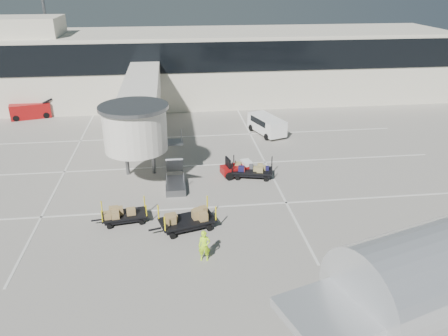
{
  "coord_description": "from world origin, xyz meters",
  "views": [
    {
      "loc": [
        -1.31,
        -23.34,
        14.2
      ],
      "look_at": [
        1.97,
        3.81,
        2.0
      ],
      "focal_mm": 35.0,
      "sensor_mm": 36.0,
      "label": 1
    }
  ],
  "objects": [
    {
      "name": "lane_markings",
      "position": [
        -0.67,
        9.33,
        0.01
      ],
      "size": [
        40.0,
        30.0,
        0.02
      ],
      "color": "silver",
      "rests_on": "ground"
    },
    {
      "name": "ground",
      "position": [
        0.0,
        0.0,
        0.0
      ],
      "size": [
        140.0,
        140.0,
        0.0
      ],
      "primitive_type": "plane",
      "color": "gray",
      "rests_on": "ground"
    },
    {
      "name": "box_cart_far",
      "position": [
        -4.61,
        0.78,
        0.52
      ],
      "size": [
        3.46,
        1.75,
        1.33
      ],
      "rotation": [
        0.0,
        0.0,
        0.14
      ],
      "color": "black",
      "rests_on": "ground"
    },
    {
      "name": "jet_bridge",
      "position": [
        -3.97,
        12.26,
        4.28
      ],
      "size": [
        5.7,
        20.4,
        6.03
      ],
      "color": "silver",
      "rests_on": "ground"
    },
    {
      "name": "baggage_tug",
      "position": [
        3.33,
        6.78,
        0.56
      ],
      "size": [
        2.53,
        1.92,
        1.53
      ],
      "rotation": [
        0.0,
        0.0,
        0.22
      ],
      "color": "maroon",
      "rests_on": "ground"
    },
    {
      "name": "minivan",
      "position": [
        7.52,
        15.93,
        1.01
      ],
      "size": [
        3.15,
        4.79,
        1.69
      ],
      "rotation": [
        0.0,
        0.0,
        0.33
      ],
      "color": "white",
      "rests_on": "ground"
    },
    {
      "name": "belt_loader",
      "position": [
        -16.45,
        24.01,
        0.8
      ],
      "size": [
        4.6,
        2.68,
        2.09
      ],
      "rotation": [
        0.0,
        0.0,
        0.26
      ],
      "color": "maroon",
      "rests_on": "ground"
    },
    {
      "name": "suitcase_cart",
      "position": [
        4.4,
        6.34,
        0.55
      ],
      "size": [
        3.85,
        2.18,
        1.47
      ],
      "rotation": [
        0.0,
        0.0,
        -0.23
      ],
      "color": "black",
      "rests_on": "ground"
    },
    {
      "name": "ground_worker",
      "position": [
        -0.01,
        -3.76,
        0.89
      ],
      "size": [
        0.69,
        0.49,
        1.78
      ],
      "primitive_type": "imported",
      "rotation": [
        0.0,
        0.0,
        -0.11
      ],
      "color": "#B5FA1A",
      "rests_on": "ground"
    },
    {
      "name": "terminal",
      "position": [
        -0.35,
        29.94,
        4.11
      ],
      "size": [
        64.0,
        12.11,
        15.2
      ],
      "color": "beige",
      "rests_on": "ground"
    },
    {
      "name": "box_cart_near",
      "position": [
        -0.73,
        -0.52,
        0.62
      ],
      "size": [
        4.11,
        2.45,
        1.58
      ],
      "rotation": [
        0.0,
        0.0,
        0.27
      ],
      "color": "black",
      "rests_on": "ground"
    }
  ]
}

